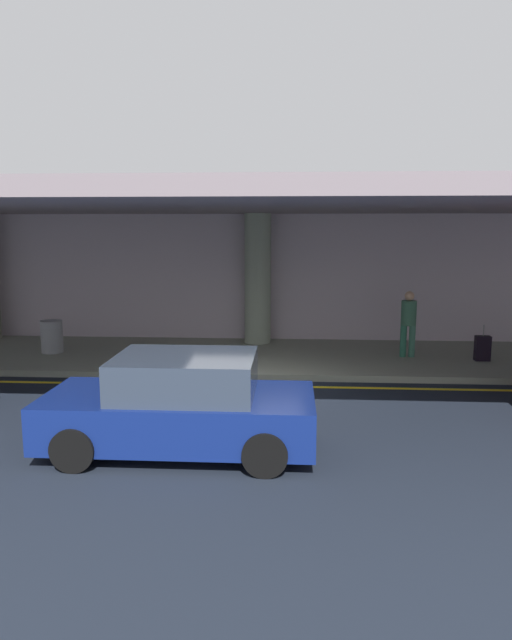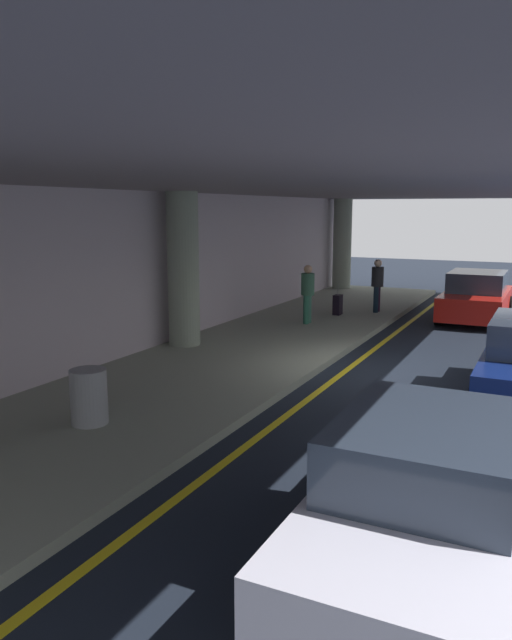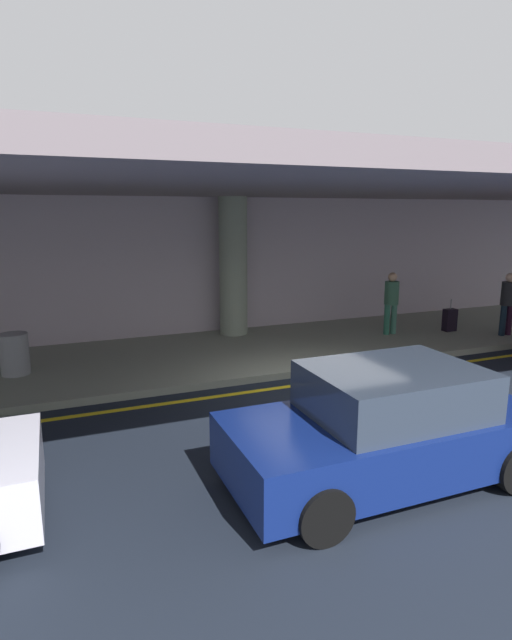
# 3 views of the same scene
# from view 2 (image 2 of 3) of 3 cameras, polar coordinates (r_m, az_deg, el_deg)

# --- Properties ---
(ground_plane) EXTENTS (60.00, 60.00, 0.00)m
(ground_plane) POSITION_cam_2_polar(r_m,az_deg,el_deg) (13.12, 10.85, -4.85)
(ground_plane) COLOR black
(sidewalk) EXTENTS (26.00, 4.20, 0.15)m
(sidewalk) POSITION_cam_2_polar(r_m,az_deg,el_deg) (14.20, -1.30, -3.20)
(sidewalk) COLOR gray
(sidewalk) RESTS_ON ground
(lane_stripe_yellow) EXTENTS (26.00, 0.14, 0.01)m
(lane_stripe_yellow) POSITION_cam_2_polar(r_m,az_deg,el_deg) (13.27, 8.52, -4.59)
(lane_stripe_yellow) COLOR yellow
(lane_stripe_yellow) RESTS_ON ground
(support_column_center) EXTENTS (0.75, 0.75, 3.65)m
(support_column_center) POSITION_cam_2_polar(r_m,az_deg,el_deg) (14.66, -6.80, 4.70)
(support_column_center) COLOR gray
(support_column_center) RESTS_ON sidewalk
(support_column_right_mid) EXTENTS (0.75, 0.75, 3.65)m
(support_column_right_mid) POSITION_cam_2_polar(r_m,az_deg,el_deg) (25.55, 8.05, 7.05)
(support_column_right_mid) COLOR gray
(support_column_right_mid) RESTS_ON sidewalk
(ceiling_overhang) EXTENTS (28.00, 13.20, 0.30)m
(ceiling_overhang) POSITION_cam_2_polar(r_m,az_deg,el_deg) (13.59, 0.55, 12.67)
(ceiling_overhang) COLOR gray
(ceiling_overhang) RESTS_ON support_column_far_left
(terminal_back_wall) EXTENTS (26.00, 0.30, 3.80)m
(terminal_back_wall) POSITION_cam_2_polar(r_m,az_deg,el_deg) (15.05, -8.98, 4.50)
(terminal_back_wall) COLOR #B9ABB6
(terminal_back_wall) RESTS_ON ground
(car_red) EXTENTS (4.10, 1.92, 1.50)m
(car_red) POSITION_cam_2_polar(r_m,az_deg,el_deg) (19.99, 19.86, 2.01)
(car_red) COLOR red
(car_red) RESTS_ON ground
(car_white) EXTENTS (4.10, 1.92, 1.50)m
(car_white) POSITION_cam_2_polar(r_m,az_deg,el_deg) (6.14, 15.46, -16.02)
(car_white) COLOR silver
(car_white) RESTS_ON ground
(traveler_with_luggage) EXTENTS (0.38, 0.38, 1.68)m
(traveler_with_luggage) POSITION_cam_2_polar(r_m,az_deg,el_deg) (19.75, 11.26, 3.50)
(traveler_with_luggage) COLOR #11212F
(traveler_with_luggage) RESTS_ON sidewalk
(person_waiting_for_ride) EXTENTS (0.38, 0.38, 1.68)m
(person_waiting_for_ride) POSITION_cam_2_polar(r_m,az_deg,el_deg) (17.49, 4.85, 2.80)
(person_waiting_for_ride) COLOR #28634B
(person_waiting_for_ride) RESTS_ON sidewalk
(suitcase_upright_primary) EXTENTS (0.36, 0.22, 0.90)m
(suitcase_upright_primary) POSITION_cam_2_polar(r_m,az_deg,el_deg) (19.13, 7.63, 1.42)
(suitcase_upright_primary) COLOR black
(suitcase_upright_primary) RESTS_ON sidewalk
(trash_bin_steel) EXTENTS (0.56, 0.56, 0.85)m
(trash_bin_steel) POSITION_cam_2_polar(r_m,az_deg,el_deg) (9.73, -15.32, -6.91)
(trash_bin_steel) COLOR gray
(trash_bin_steel) RESTS_ON sidewalk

